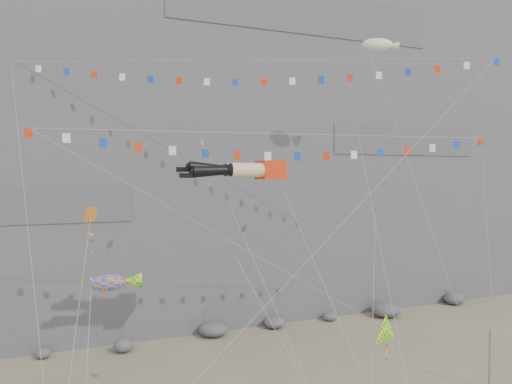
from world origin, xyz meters
TOP-DOWN VIEW (x-y plane):
  - cliff at (0.00, 32.00)m, footprint 80.00×28.00m
  - talus_boulders at (0.00, 17.00)m, footprint 60.00×3.00m
  - anchor_pole_right at (13.89, -0.54)m, footprint 0.12×0.12m
  - legs_kite at (-2.05, 4.44)m, footprint 7.04×14.91m
  - flag_banner_upper at (0.80, 10.39)m, footprint 33.70×21.96m
  - flag_banner_lower at (0.67, 4.22)m, footprint 30.29×7.51m
  - harlequin_kite at (-11.25, 4.69)m, footprint 3.40×9.49m
  - fish_windsock at (-10.78, 0.81)m, footprint 3.46×5.25m
  - delta_kite at (4.50, -1.73)m, footprint 3.17×7.52m
  - blimp_windsock at (11.90, 9.46)m, footprint 3.89×13.67m
  - small_kite_a at (-3.36, 8.29)m, footprint 3.69×14.40m
  - small_kite_b at (8.06, 4.38)m, footprint 7.37×9.56m
  - small_kite_c at (-4.00, 0.41)m, footprint 4.36×7.17m
  - small_kite_d at (8.80, 7.72)m, footprint 7.17×16.21m

SIDE VIEW (x-z plane):
  - talus_boulders at x=0.00m, z-range 0.00..1.20m
  - anchor_pole_right at x=13.89m, z-range 0.00..3.99m
  - delta_kite at x=4.50m, z-range 0.82..9.79m
  - fish_windsock at x=-10.78m, z-range 3.90..14.06m
  - small_kite_c at x=-4.00m, z-range 3.60..16.08m
  - small_kite_b at x=8.06m, z-range 3.49..19.72m
  - harlequin_kite at x=-11.25m, z-range 4.65..19.65m
  - legs_kite at x=-2.05m, z-range 4.75..24.71m
  - small_kite_a at x=-3.36m, z-range 5.26..27.12m
  - flag_banner_lower at x=0.67m, z-range 5.92..28.26m
  - small_kite_d at x=8.80m, z-range 5.32..29.99m
  - flag_banner_upper at x=0.80m, z-range 7.87..38.41m
  - cliff at x=0.00m, z-range 0.00..50.00m
  - blimp_windsock at x=11.90m, z-range 11.11..39.17m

